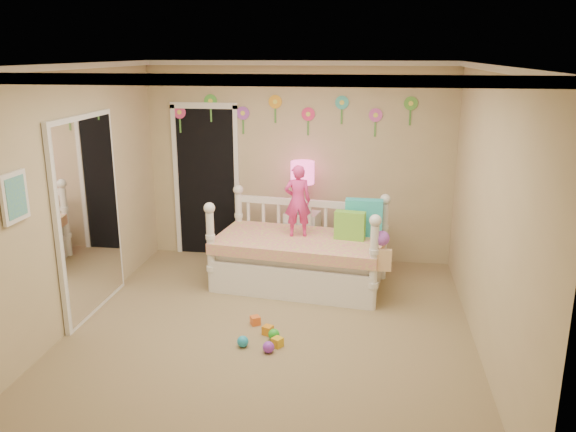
% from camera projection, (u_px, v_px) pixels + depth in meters
% --- Properties ---
extents(floor, '(4.00, 4.50, 0.01)m').
position_uv_depth(floor, '(270.00, 333.00, 5.81)').
color(floor, '#7F684C').
rests_on(floor, ground).
extents(ceiling, '(4.00, 4.50, 0.01)m').
position_uv_depth(ceiling, '(267.00, 64.00, 5.10)').
color(ceiling, white).
rests_on(ceiling, floor).
extents(back_wall, '(4.00, 0.01, 2.60)m').
position_uv_depth(back_wall, '(299.00, 163.00, 7.60)').
color(back_wall, tan).
rests_on(back_wall, floor).
extents(left_wall, '(0.01, 4.50, 2.60)m').
position_uv_depth(left_wall, '(69.00, 200.00, 5.73)').
color(left_wall, tan).
rests_on(left_wall, floor).
extents(right_wall, '(0.01, 4.50, 2.60)m').
position_uv_depth(right_wall, '(489.00, 216.00, 5.18)').
color(right_wall, tan).
rests_on(right_wall, floor).
extents(crown_molding, '(4.00, 4.50, 0.06)m').
position_uv_depth(crown_molding, '(267.00, 68.00, 5.11)').
color(crown_molding, white).
rests_on(crown_molding, ceiling).
extents(daybed, '(2.10, 1.31, 1.08)m').
position_uv_depth(daybed, '(300.00, 242.00, 6.87)').
color(daybed, white).
rests_on(daybed, floor).
extents(pillow_turquoise, '(0.44, 0.17, 0.44)m').
position_uv_depth(pillow_turquoise, '(364.00, 217.00, 6.87)').
color(pillow_turquoise, '#27C6BF').
rests_on(pillow_turquoise, daybed).
extents(pillow_lime, '(0.37, 0.18, 0.33)m').
position_uv_depth(pillow_lime, '(350.00, 225.00, 6.74)').
color(pillow_lime, '#76C73C').
rests_on(pillow_lime, daybed).
extents(child, '(0.34, 0.26, 0.86)m').
position_uv_depth(child, '(298.00, 201.00, 6.79)').
color(child, '#F03690').
rests_on(child, daybed).
extents(nightstand, '(0.47, 0.39, 0.70)m').
position_uv_depth(nightstand, '(302.00, 238.00, 7.61)').
color(nightstand, white).
rests_on(nightstand, floor).
extents(table_lamp, '(0.30, 0.30, 0.67)m').
position_uv_depth(table_lamp, '(302.00, 179.00, 7.40)').
color(table_lamp, '#DE1D90').
rests_on(table_lamp, nightstand).
extents(closet_doorway, '(0.90, 0.04, 2.07)m').
position_uv_depth(closet_doorway, '(206.00, 180.00, 7.83)').
color(closet_doorway, black).
rests_on(closet_doorway, back_wall).
extents(flower_decals, '(3.40, 0.02, 0.50)m').
position_uv_depth(flower_decals, '(292.00, 114.00, 7.42)').
color(flower_decals, '#B2668C').
rests_on(flower_decals, back_wall).
extents(mirror_closet, '(0.07, 1.30, 2.10)m').
position_uv_depth(mirror_closet, '(89.00, 216.00, 6.08)').
color(mirror_closet, white).
rests_on(mirror_closet, left_wall).
extents(wall_picture, '(0.05, 0.34, 0.42)m').
position_uv_depth(wall_picture, '(14.00, 197.00, 4.80)').
color(wall_picture, white).
rests_on(wall_picture, left_wall).
extents(hanging_bag, '(0.20, 0.16, 0.36)m').
position_uv_depth(hanging_bag, '(381.00, 252.00, 6.17)').
color(hanging_bag, beige).
rests_on(hanging_bag, daybed).
extents(toy_scatter, '(1.11, 1.46, 0.11)m').
position_uv_depth(toy_scatter, '(245.00, 321.00, 5.94)').
color(toy_scatter, '#996666').
rests_on(toy_scatter, floor).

